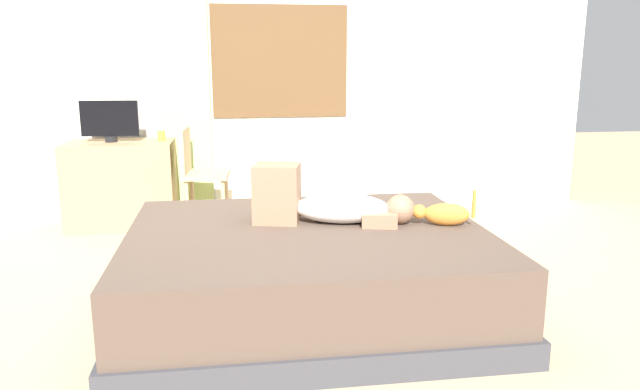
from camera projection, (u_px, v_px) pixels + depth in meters
ground_plane at (284, 321)px, 3.36m from camera, size 16.00×16.00×0.00m
back_wall_with_window at (258, 57)px, 5.53m from camera, size 6.40×0.14×2.90m
bed at (308, 271)px, 3.44m from camera, size 2.06×1.71×0.49m
person_lying at (325, 203)px, 3.51m from camera, size 0.94×0.44×0.34m
cat at (443, 214)px, 3.45m from camera, size 0.35×0.18×0.21m
desk at (122, 184)px, 5.21m from camera, size 0.90×0.56×0.74m
tv_monitor at (110, 121)px, 5.08m from camera, size 0.48×0.10×0.35m
cup at (161, 136)px, 5.19m from camera, size 0.06×0.06×0.09m
chair_by_desk at (198, 169)px, 5.14m from camera, size 0.41×0.41×0.86m
curtain_left at (184, 74)px, 5.35m from camera, size 0.44×0.06×2.60m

